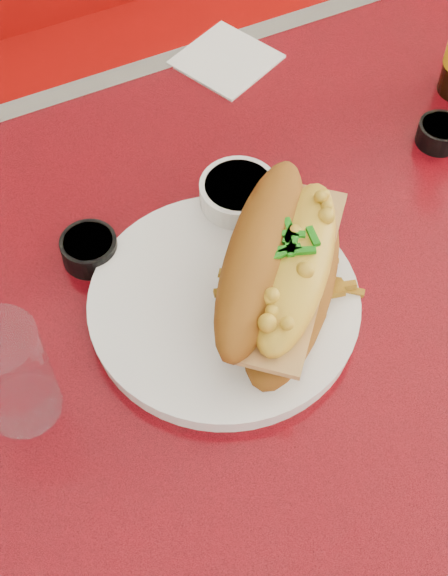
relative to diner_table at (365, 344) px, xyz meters
name	(u,v)px	position (x,y,z in m)	size (l,w,h in m)	color
ground	(317,512)	(0.00, 0.00, -0.61)	(8.00, 8.00, 0.00)	silver
diner_table	(365,344)	(0.00, 0.00, 0.00)	(1.23, 0.83, 0.77)	red
booth_bench_far	(135,120)	(0.00, 0.81, -0.32)	(1.20, 0.51, 0.90)	#A20D0A
dinner_plate	(224,304)	(-0.18, 0.03, 0.17)	(0.33, 0.33, 0.02)	white
mac_hoagie	(282,269)	(-0.13, 0.01, 0.23)	(0.25, 0.26, 0.11)	#8F5317
fries_pile	(290,282)	(-0.12, 0.01, 0.19)	(0.10, 0.09, 0.03)	#C08B20
fork	(275,262)	(-0.11, 0.04, 0.18)	(0.02, 0.16, 0.00)	silver
gravy_ramekin	(239,198)	(-0.11, 0.13, 0.19)	(0.09, 0.09, 0.05)	white
sauce_cup_left	(89,249)	(-0.28, 0.15, 0.18)	(0.08, 0.08, 0.03)	black
sauce_cup_right	(440,133)	(0.15, 0.13, 0.18)	(0.06, 0.06, 0.03)	black
water_tumbler	(12,375)	(-0.39, 0.01, 0.22)	(0.07, 0.07, 0.12)	#BEDFF4
paper_napkin	(226,60)	(-0.01, 0.37, 0.16)	(0.11, 0.11, 0.00)	white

